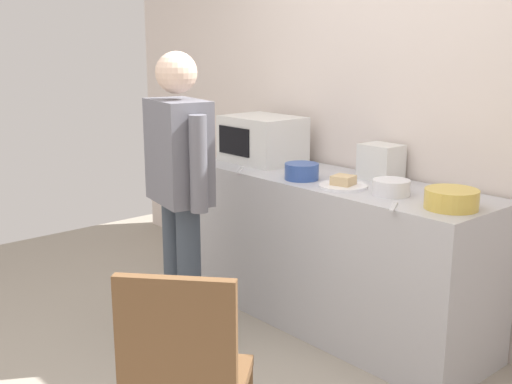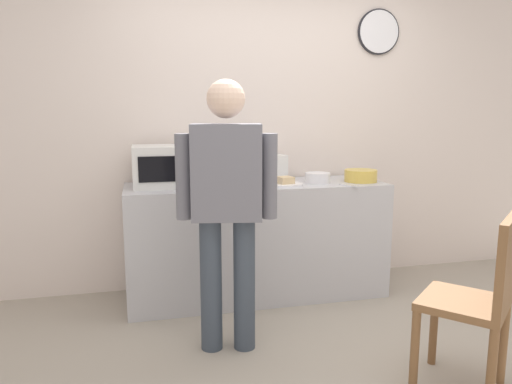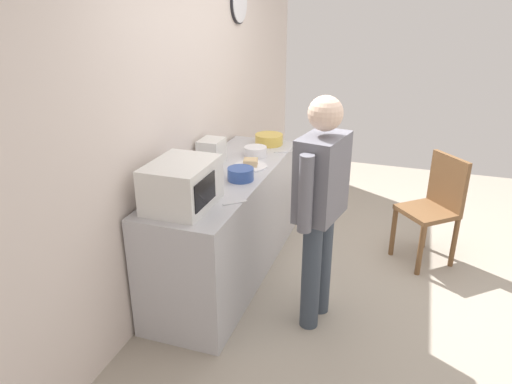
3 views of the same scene
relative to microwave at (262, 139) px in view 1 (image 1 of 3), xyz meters
name	(u,v)px [view 1 (image 1 of 3)]	position (x,y,z in m)	size (l,w,h in m)	color
back_wall	(401,105)	(0.85, 0.33, 0.27)	(5.40, 0.13, 2.60)	silver
kitchen_counter	(331,252)	(0.67, -0.05, -0.59)	(1.98, 0.62, 0.89)	#B7B7BC
microwave	(262,139)	(0.00, 0.00, 0.00)	(0.50, 0.39, 0.30)	silver
sandwich_plate	(343,184)	(0.86, -0.17, -0.13)	(0.27, 0.27, 0.07)	white
salad_bowl	(451,199)	(1.49, -0.13, -0.10)	(0.25, 0.25, 0.09)	gold
cereal_bowl	(302,171)	(0.56, -0.20, -0.10)	(0.20, 0.20, 0.09)	#33519E
mixing_bowl	(391,187)	(1.14, -0.12, -0.11)	(0.19, 0.19, 0.08)	white
toaster	(381,162)	(0.85, 0.16, -0.05)	(0.22, 0.18, 0.20)	silver
fork_utensil	(393,207)	(1.31, -0.32, -0.15)	(0.17, 0.02, 0.01)	silver
spoon_utensil	(240,170)	(0.14, -0.31, -0.15)	(0.17, 0.02, 0.01)	silver
person_standing	(179,178)	(0.29, -0.86, -0.10)	(0.58, 0.31, 1.62)	#38424E
wooden_chair	(185,380)	(1.43, -1.63, -0.52)	(0.56, 0.56, 0.94)	brown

